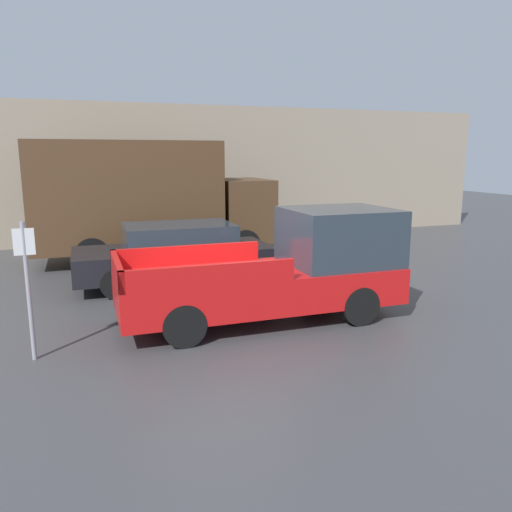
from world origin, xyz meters
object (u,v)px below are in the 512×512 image
Objects in this scene: pickup_truck at (286,269)px; parking_sign at (28,283)px; car at (175,253)px; newspaper_box at (198,225)px; delivery_truck at (145,198)px.

parking_sign is (-4.47, -0.63, 0.26)m from pickup_truck.
pickup_truck reaches higher than car.
delivery_truck is at bearing -129.18° from newspaper_box.
delivery_truck reaches higher than car.
delivery_truck reaches higher than newspaper_box.
car is at bearing 114.95° from pickup_truck.
pickup_truck is 4.84× the size of newspaper_box.
parking_sign reaches higher than newspaper_box.
delivery_truck is at bearing 105.21° from pickup_truck.
parking_sign is at bearing -172.03° from pickup_truck.
delivery_truck is 7.77m from parking_sign.
car is at bearing -85.34° from delivery_truck.
pickup_truck is 2.47× the size of parking_sign.
parking_sign is (-2.66, -7.27, -0.64)m from delivery_truck.
pickup_truck is 3.65m from car.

